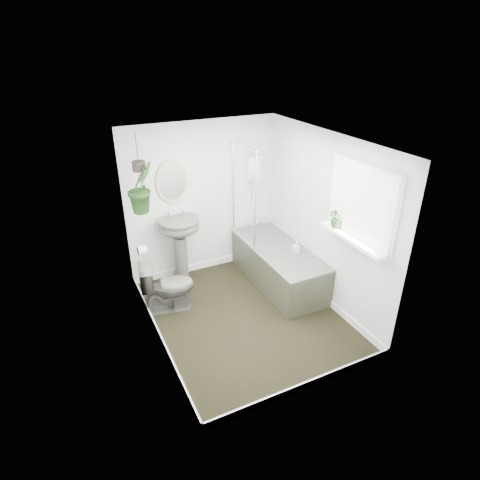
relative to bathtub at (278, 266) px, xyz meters
name	(u,v)px	position (x,y,z in m)	size (l,w,h in m)	color
floor	(245,316)	(-0.80, -0.50, -0.30)	(2.30, 2.80, 0.02)	black
ceiling	(246,140)	(-0.80, -0.50, 2.02)	(2.30, 2.80, 0.02)	white
wall_back	(203,199)	(-0.80, 0.91, 0.86)	(2.30, 0.02, 2.30)	white
wall_front	(315,300)	(-0.80, -1.91, 0.86)	(2.30, 0.02, 2.30)	white
wall_left	(150,259)	(-1.96, -0.50, 0.86)	(0.02, 2.80, 2.30)	white
wall_right	(325,220)	(0.36, -0.50, 0.86)	(0.02, 2.80, 2.30)	white
skirting	(245,312)	(-0.80, -0.50, -0.24)	(2.30, 2.80, 0.10)	white
bathtub	(278,266)	(0.00, 0.00, 0.00)	(0.72, 1.72, 0.58)	#51514B
bath_screen	(244,195)	(-0.33, 0.49, 0.99)	(0.04, 0.72, 1.40)	silver
shower_box	(253,167)	(0.00, 0.84, 1.26)	(0.20, 0.10, 0.35)	white
oval_mirror	(172,182)	(-1.25, 0.87, 1.21)	(0.46, 0.03, 0.62)	tan
wall_sconce	(145,193)	(-1.65, 0.86, 1.11)	(0.04, 0.04, 0.22)	black
toilet_roll_holder	(142,250)	(-1.90, 0.20, 0.61)	(0.11, 0.11, 0.11)	white
window_recess	(362,203)	(0.29, -1.20, 1.36)	(0.08, 1.00, 0.90)	white
window_sill	(352,239)	(0.22, -1.20, 0.94)	(0.18, 1.00, 0.04)	white
window_blinds	(359,204)	(0.24, -1.20, 1.36)	(0.01, 0.86, 0.76)	white
toilet	(168,286)	(-1.65, 0.09, 0.06)	(0.39, 0.69, 0.70)	#51514B
pedestal_sink	(181,250)	(-1.25, 0.71, 0.21)	(0.59, 0.50, 1.01)	#51514B
sill_plant	(338,217)	(0.22, -0.90, 1.09)	(0.23, 0.20, 0.25)	black
hanging_plant	(141,187)	(-1.77, 0.45, 1.34)	(0.36, 0.29, 0.66)	black
soap_bottle	(296,247)	(0.13, -0.22, 0.38)	(0.08, 0.08, 0.18)	#332625
hanging_pot	(139,166)	(-1.77, 0.45, 1.61)	(0.16, 0.16, 0.12)	black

